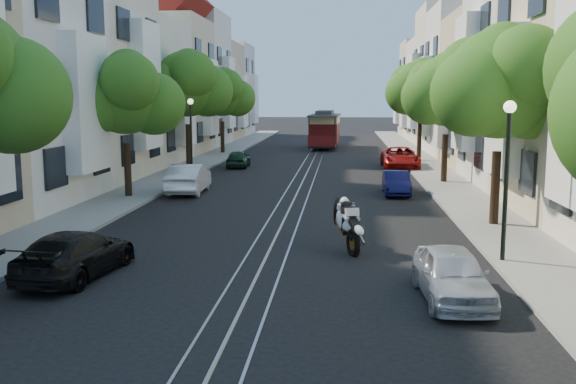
% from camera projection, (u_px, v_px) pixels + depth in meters
% --- Properties ---
extents(ground, '(200.00, 200.00, 0.00)m').
position_uv_depth(ground, '(310.00, 166.00, 41.10)').
color(ground, black).
rests_on(ground, ground).
extents(sidewalk_east, '(2.50, 80.00, 0.12)m').
position_uv_depth(sidewalk_east, '(425.00, 166.00, 40.47)').
color(sidewalk_east, gray).
rests_on(sidewalk_east, ground).
extents(sidewalk_west, '(2.50, 80.00, 0.12)m').
position_uv_depth(sidewalk_west, '(199.00, 164.00, 41.70)').
color(sidewalk_west, gray).
rests_on(sidewalk_west, ground).
extents(rail_left, '(0.06, 80.00, 0.02)m').
position_uv_depth(rail_left, '(302.00, 165.00, 41.14)').
color(rail_left, gray).
rests_on(rail_left, ground).
extents(rail_slot, '(0.06, 80.00, 0.02)m').
position_uv_depth(rail_slot, '(310.00, 166.00, 41.10)').
color(rail_slot, gray).
rests_on(rail_slot, ground).
extents(rail_right, '(0.06, 80.00, 0.02)m').
position_uv_depth(rail_right, '(319.00, 166.00, 41.05)').
color(rail_right, gray).
rests_on(rail_right, ground).
extents(lane_line, '(0.08, 80.00, 0.01)m').
position_uv_depth(lane_line, '(310.00, 166.00, 41.10)').
color(lane_line, tan).
rests_on(lane_line, ground).
extents(townhouses_east, '(7.75, 72.00, 12.00)m').
position_uv_depth(townhouses_east, '(504.00, 83.00, 39.24)').
color(townhouses_east, beige).
rests_on(townhouses_east, ground).
extents(townhouses_west, '(7.75, 72.00, 11.76)m').
position_uv_depth(townhouses_west, '(127.00, 86.00, 41.27)').
color(townhouses_west, silver).
rests_on(townhouses_west, ground).
extents(tree_e_b, '(4.93, 4.08, 6.68)m').
position_uv_depth(tree_e_b, '(502.00, 86.00, 21.04)').
color(tree_e_b, black).
rests_on(tree_e_b, ground).
extents(tree_e_c, '(4.84, 3.99, 6.52)m').
position_uv_depth(tree_e_c, '(448.00, 92.00, 31.90)').
color(tree_e_c, black).
rests_on(tree_e_c, ground).
extents(tree_e_d, '(5.01, 4.16, 6.85)m').
position_uv_depth(tree_e_d, '(422.00, 89.00, 42.70)').
color(tree_e_d, black).
rests_on(tree_e_d, ground).
extents(tree_w_b, '(4.72, 3.87, 6.27)m').
position_uv_depth(tree_w_b, '(126.00, 96.00, 27.23)').
color(tree_w_b, black).
rests_on(tree_w_b, ground).
extents(tree_w_c, '(5.13, 4.28, 7.09)m').
position_uv_depth(tree_w_c, '(188.00, 85.00, 37.98)').
color(tree_w_c, black).
rests_on(tree_w_c, ground).
extents(tree_w_d, '(4.84, 3.99, 6.52)m').
position_uv_depth(tree_w_d, '(223.00, 94.00, 48.88)').
color(tree_w_d, black).
rests_on(tree_w_d, ground).
extents(lamp_east, '(0.32, 0.32, 4.16)m').
position_uv_depth(lamp_east, '(507.00, 157.00, 16.49)').
color(lamp_east, black).
rests_on(lamp_east, ground).
extents(lamp_west, '(0.32, 0.32, 4.16)m').
position_uv_depth(lamp_west, '(191.00, 125.00, 35.30)').
color(lamp_west, black).
rests_on(lamp_west, ground).
extents(sportbike_rider, '(0.88, 2.17, 1.53)m').
position_uv_depth(sportbike_rider, '(347.00, 221.00, 18.29)').
color(sportbike_rider, black).
rests_on(sportbike_rider, ground).
extents(cable_car, '(2.68, 7.71, 2.93)m').
position_uv_depth(cable_car, '(325.00, 128.00, 54.91)').
color(cable_car, black).
rests_on(cable_car, ground).
extents(parked_car_e_near, '(1.54, 3.47, 1.16)m').
position_uv_depth(parked_car_e_near, '(452.00, 274.00, 13.83)').
color(parked_car_e_near, '#ADB2BA').
rests_on(parked_car_e_near, ground).
extents(parked_car_e_mid, '(1.12, 3.21, 1.06)m').
position_uv_depth(parked_car_e_mid, '(396.00, 183.00, 28.88)').
color(parked_car_e_mid, '#0B0D3A').
rests_on(parked_car_e_mid, ground).
extents(parked_car_e_far, '(2.20, 4.72, 1.31)m').
position_uv_depth(parked_car_e_far, '(400.00, 158.00, 39.53)').
color(parked_car_e_far, maroon).
rests_on(parked_car_e_far, ground).
extents(parked_car_w_near, '(2.06, 4.14, 1.16)m').
position_uv_depth(parked_car_w_near, '(76.00, 254.00, 15.63)').
color(parked_car_w_near, black).
rests_on(parked_car_w_near, ground).
extents(parked_car_w_mid, '(1.61, 4.16, 1.35)m').
position_uv_depth(parked_car_w_mid, '(189.00, 178.00, 29.34)').
color(parked_car_w_mid, white).
rests_on(parked_car_w_mid, ground).
extents(parked_car_w_far, '(1.36, 3.20, 1.08)m').
position_uv_depth(parked_car_w_far, '(238.00, 159.00, 40.13)').
color(parked_car_w_far, '#14331F').
rests_on(parked_car_w_far, ground).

